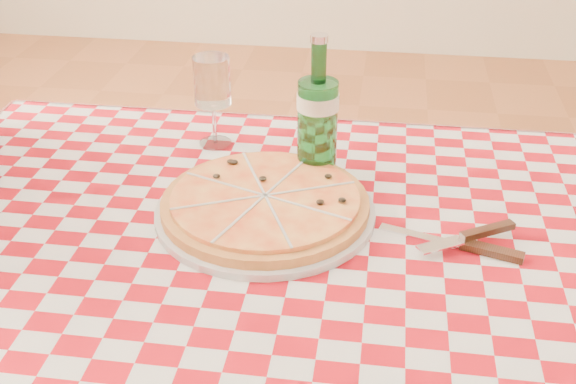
# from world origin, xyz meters

# --- Properties ---
(dining_table) EXTENTS (1.20, 0.80, 0.75)m
(dining_table) POSITION_xyz_m (0.00, 0.00, 0.66)
(dining_table) COLOR brown
(dining_table) RESTS_ON ground
(tablecloth) EXTENTS (1.30, 0.90, 0.01)m
(tablecloth) POSITION_xyz_m (0.00, 0.00, 0.75)
(tablecloth) COLOR maroon
(tablecloth) RESTS_ON dining_table
(pizza_plate) EXTENTS (0.44, 0.44, 0.04)m
(pizza_plate) POSITION_xyz_m (-0.06, 0.09, 0.78)
(pizza_plate) COLOR #B87E3D
(pizza_plate) RESTS_ON tablecloth
(water_bottle) EXTENTS (0.07, 0.07, 0.25)m
(water_bottle) POSITION_xyz_m (0.01, 0.22, 0.88)
(water_bottle) COLOR #186324
(water_bottle) RESTS_ON tablecloth
(wine_glass) EXTENTS (0.08, 0.08, 0.17)m
(wine_glass) POSITION_xyz_m (-0.19, 0.31, 0.84)
(wine_glass) COLOR white
(wine_glass) RESTS_ON tablecloth
(cutlery) EXTENTS (0.26, 0.23, 0.02)m
(cutlery) POSITION_xyz_m (0.23, 0.04, 0.77)
(cutlery) COLOR silver
(cutlery) RESTS_ON tablecloth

